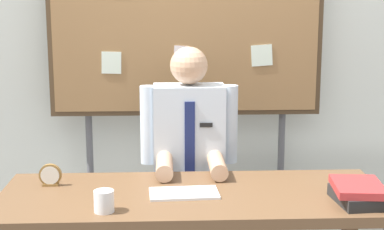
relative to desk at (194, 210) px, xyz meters
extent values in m
cube|color=silver|center=(0.00, 1.20, 0.69)|extent=(6.40, 0.08, 2.70)
cube|color=brown|center=(0.00, 0.00, 0.06)|extent=(1.87, 0.72, 0.05)
cube|color=silver|center=(0.00, 0.56, 0.16)|extent=(0.40, 0.22, 0.75)
sphere|color=tan|center=(0.00, 0.56, 0.64)|extent=(0.21, 0.21, 0.21)
cylinder|color=silver|center=(-0.23, 0.54, 0.31)|extent=(0.09, 0.09, 0.44)
cylinder|color=silver|center=(0.23, 0.54, 0.31)|extent=(0.09, 0.09, 0.44)
cylinder|color=tan|center=(-0.14, 0.30, 0.14)|extent=(0.09, 0.30, 0.09)
cylinder|color=tan|center=(0.14, 0.30, 0.14)|extent=(0.09, 0.30, 0.09)
cube|color=navy|center=(0.00, 0.44, 0.21)|extent=(0.06, 0.01, 0.49)
cube|color=black|center=(0.09, 0.44, 0.33)|extent=(0.07, 0.01, 0.02)
cube|color=#4C3823|center=(0.00, 1.00, 0.89)|extent=(1.72, 0.05, 1.23)
cube|color=olive|center=(0.00, 0.99, 0.89)|extent=(1.66, 0.04, 1.17)
cylinder|color=#59595E|center=(-0.63, 1.03, -0.17)|extent=(0.04, 0.04, 0.96)
cylinder|color=#59595E|center=(0.63, 1.03, -0.17)|extent=(0.04, 0.04, 0.96)
cube|color=silver|center=(-0.47, 0.97, 0.61)|extent=(0.13, 0.00, 0.14)
cube|color=silver|center=(0.47, 0.97, 0.66)|extent=(0.14, 0.00, 0.14)
cube|color=silver|center=(-0.03, 0.97, 0.64)|extent=(0.10, 0.00, 0.16)
cube|color=#262626|center=(0.76, -0.17, 0.12)|extent=(0.24, 0.28, 0.06)
cube|color=#B22D2D|center=(0.74, -0.17, 0.16)|extent=(0.25, 0.30, 0.04)
cube|color=white|center=(-0.05, -0.02, 0.09)|extent=(0.34, 0.20, 0.01)
cylinder|color=olive|center=(-0.71, 0.15, 0.14)|extent=(0.11, 0.02, 0.11)
cylinder|color=white|center=(-0.71, 0.13, 0.14)|extent=(0.09, 0.00, 0.09)
cube|color=olive|center=(-0.71, 0.15, 0.09)|extent=(0.08, 0.04, 0.01)
cylinder|color=white|center=(-0.40, -0.24, 0.14)|extent=(0.09, 0.09, 0.10)
camera|label=1|loc=(-0.13, -2.69, 1.01)|focal=54.82mm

